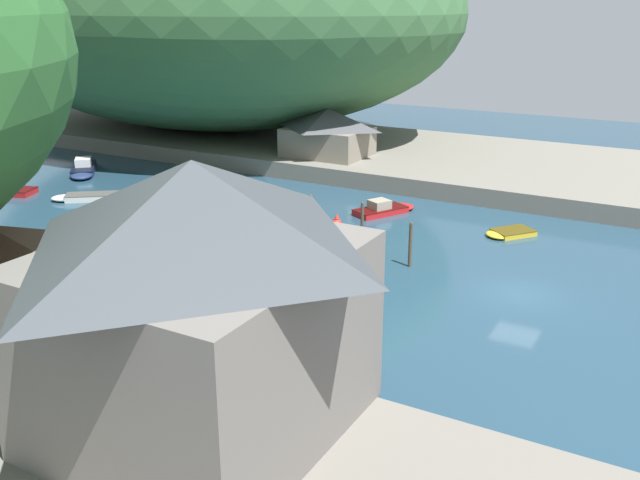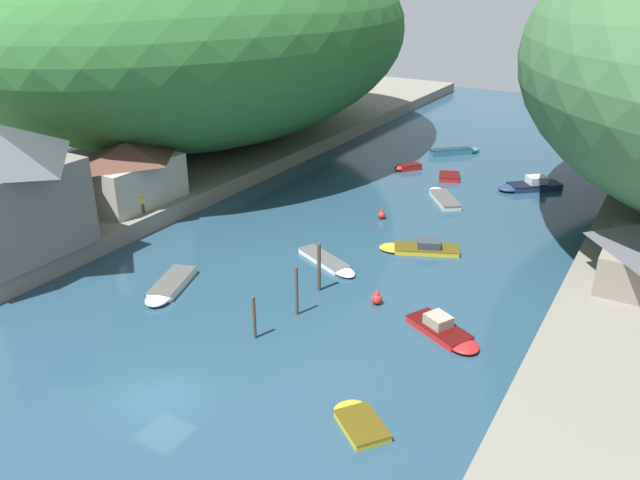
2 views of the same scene
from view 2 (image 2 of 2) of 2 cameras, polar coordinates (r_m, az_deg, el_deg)
water_surface at (r=56.78m, az=7.00°, el=2.30°), size 130.00×130.00×0.00m
left_bank at (r=71.04m, az=-13.36°, el=6.92°), size 22.00×120.00×1.51m
hillside_left at (r=75.74m, az=-10.20°, el=18.15°), size 41.49×58.08×24.18m
boathouse_shed at (r=56.80m, az=-17.06°, el=6.01°), size 6.17×9.04×5.38m
boat_far_right_bank at (r=61.11m, az=11.14°, el=3.86°), size 5.00×5.80×0.52m
boat_near_quay at (r=69.61m, az=7.93°, el=6.60°), size 2.77×3.13×0.62m
boat_moored_right at (r=44.46m, az=-13.70°, el=-4.23°), size 3.47×5.94×0.56m
boat_far_upstream at (r=76.76m, az=12.41°, el=7.94°), size 5.30×5.29×0.71m
boat_small_dinghy at (r=46.85m, az=0.85°, el=-2.08°), size 6.11×3.81×0.42m
boat_navy_launch at (r=49.70m, az=9.07°, el=-0.70°), size 6.46×4.28×0.99m
boat_mid_channel at (r=38.99m, az=11.32°, el=-8.16°), size 5.45×3.99×1.12m
boat_cabin_cruiser at (r=67.78m, az=11.73°, el=5.80°), size 3.08×3.88×0.49m
boat_white_cruiser at (r=66.12m, az=18.54°, el=4.74°), size 6.14×5.84×1.35m
boat_open_rowboat at (r=31.95m, az=3.53°, el=-16.15°), size 3.84×3.55×0.38m
mooring_post_nearest at (r=37.68m, az=-6.04°, el=-7.02°), size 0.21×0.21×2.88m
mooring_post_second at (r=39.77m, az=-2.14°, el=-4.65°), size 0.20×0.20×3.45m
mooring_post_middle at (r=42.61m, az=-0.09°, el=-2.47°), size 0.26×0.26×3.59m
channel_buoy_near at (r=41.74m, az=5.22°, el=-5.31°), size 0.73×0.73×1.10m
channel_buoy_far at (r=55.66m, az=5.66°, el=2.34°), size 0.66×0.66×1.00m
person_on_quay at (r=54.34m, az=-15.96°, el=3.34°), size 0.34×0.43×1.69m
person_by_boathouse at (r=50.34m, az=-21.92°, el=0.85°), size 0.28×0.41×1.69m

